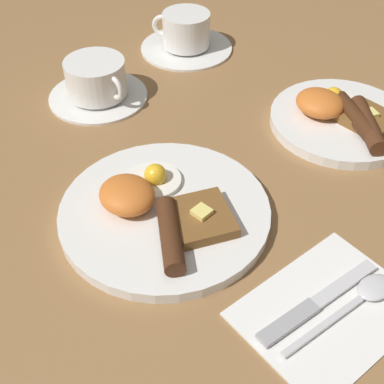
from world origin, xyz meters
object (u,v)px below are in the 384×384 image
Objects in this scene: teacup_near at (97,82)px; spoon at (364,296)px; breakfast_plate_far at (342,117)px; teacup_far at (186,35)px; breakfast_plate_near at (162,210)px; knife at (313,305)px.

teacup_near is 0.51m from spoon.
teacup_near reaches higher than breakfast_plate_far.
teacup_far is at bearing 96.75° from teacup_near.
teacup_near is at bearing 160.39° from breakfast_plate_near.
breakfast_plate_near and breakfast_plate_far have the same top height.
spoon reaches higher than knife.
knife is (0.18, -0.29, -0.01)m from breakfast_plate_far.
teacup_near is 1.00× the size of spoon.
teacup_far is 0.58m from knife.
breakfast_plate_far is (0.03, 0.32, 0.00)m from breakfast_plate_near.
teacup_near reaches higher than knife.
spoon is (0.51, -0.02, -0.02)m from teacup_near.
spoon is (0.54, -0.23, -0.02)m from teacup_far.
breakfast_plate_far is at bearing 37.36° from knife.
teacup_far is 1.05× the size of spoon.
breakfast_plate_near is 1.22× the size of breakfast_plate_far.
breakfast_plate_far is 1.35× the size of teacup_near.
knife is at bearing -8.05° from teacup_near.
teacup_near is at bearing 88.25° from knife.
breakfast_plate_near is 1.56× the size of teacup_far.
spoon is (0.03, 0.05, 0.00)m from knife.
teacup_far is at bearing 134.10° from breakfast_plate_near.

